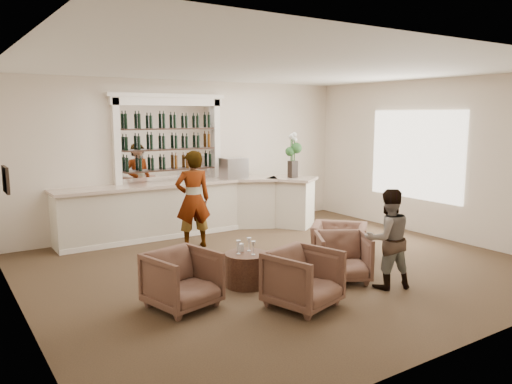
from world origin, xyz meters
TOP-DOWN VIEW (x-y plane):
  - ground at (0.00, 0.00)m, footprint 8.00×8.00m
  - room_shell at (0.16, 0.71)m, footprint 8.04×7.02m
  - bar_counter at (-0.16, 3.00)m, footprint 5.72×1.80m
  - back_bar_alcove at (-0.50, 3.41)m, footprint 2.64×0.25m
  - cocktail_table at (-0.98, -0.45)m, footprint 0.66×0.66m
  - sommelier at (-0.66, 1.99)m, footprint 0.76×0.58m
  - guest at (0.72, -1.68)m, footprint 0.87×0.77m
  - armchair_left at (-2.16, -0.72)m, footprint 1.00×1.02m
  - armchair_center at (-0.80, -1.60)m, footprint 1.04×1.06m
  - armchair_right at (0.40, -1.07)m, footprint 1.10×1.11m
  - armchair_far at (1.19, -0.14)m, footprint 1.26×1.27m
  - espresso_machine at (0.84, 2.95)m, footprint 0.54×0.46m
  - flower_vase at (2.04, 2.36)m, footprint 0.27×0.27m
  - wine_glass_bar_left at (-0.10, 3.06)m, footprint 0.07×0.07m
  - wine_glass_bar_right at (-0.05, 2.99)m, footprint 0.07×0.07m
  - wine_glass_tbl_a at (-1.10, -0.42)m, footprint 0.07×0.07m
  - wine_glass_tbl_b at (-0.88, -0.37)m, footprint 0.07×0.07m
  - wine_glass_tbl_c at (-0.94, -0.58)m, footprint 0.07×0.07m
  - napkin_holder at (-1.00, -0.31)m, footprint 0.08×0.08m

SIDE VIEW (x-z plane):
  - ground at x=0.00m, z-range 0.00..0.00m
  - cocktail_table at x=-0.98m, z-range 0.00..0.50m
  - armchair_far at x=1.19m, z-range 0.00..0.62m
  - armchair_right at x=0.40m, z-range 0.00..0.74m
  - armchair_left at x=-2.16m, z-range 0.00..0.77m
  - armchair_center at x=-0.80m, z-range 0.00..0.78m
  - napkin_holder at x=-1.00m, z-range 0.50..0.62m
  - bar_counter at x=-0.16m, z-range 0.00..1.14m
  - wine_glass_tbl_a at x=-1.10m, z-range 0.50..0.71m
  - wine_glass_tbl_b at x=-0.88m, z-range 0.50..0.71m
  - wine_glass_tbl_c at x=-0.94m, z-range 0.50..0.71m
  - guest at x=0.72m, z-range 0.00..1.49m
  - sommelier at x=-0.66m, z-range 0.00..1.89m
  - wine_glass_bar_left at x=-0.10m, z-range 1.14..1.35m
  - wine_glass_bar_right at x=-0.05m, z-range 1.14..1.35m
  - espresso_machine at x=0.84m, z-range 1.14..1.60m
  - flower_vase at x=2.04m, z-range 1.20..2.22m
  - back_bar_alcove at x=-0.50m, z-range 0.53..3.53m
  - room_shell at x=0.16m, z-range 0.68..4.00m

